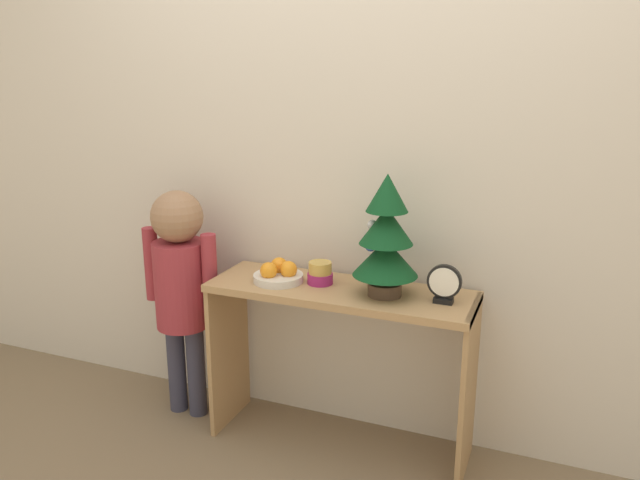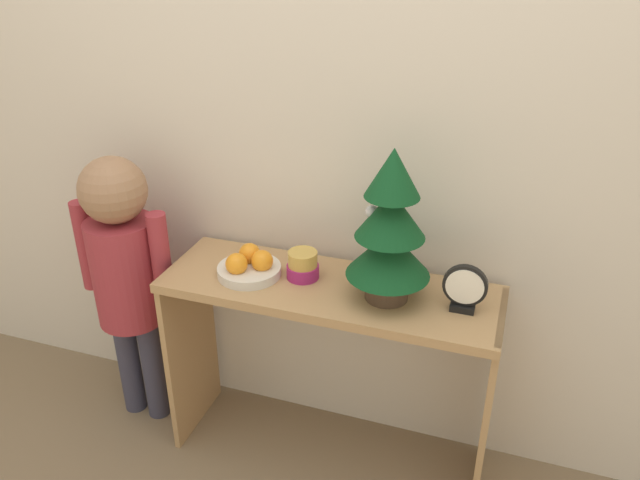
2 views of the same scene
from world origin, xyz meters
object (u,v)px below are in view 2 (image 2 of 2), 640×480
at_px(mini_tree, 390,228).
at_px(desk_clock, 465,289).
at_px(child_figure, 125,263).
at_px(fruit_bowl, 249,266).
at_px(singing_bowl, 303,265).

bearing_deg(mini_tree, desk_clock, 0.57).
distance_m(mini_tree, child_figure, 0.95).
relative_size(desk_clock, child_figure, 0.14).
bearing_deg(desk_clock, fruit_bowl, -179.25).
xyz_separation_m(desk_clock, child_figure, (-1.14, -0.01, -0.12)).
bearing_deg(child_figure, fruit_bowl, 0.25).
relative_size(fruit_bowl, singing_bowl, 1.97).
distance_m(mini_tree, desk_clock, 0.27).
bearing_deg(fruit_bowl, mini_tree, 0.85).
bearing_deg(desk_clock, child_figure, -179.46).
xyz_separation_m(mini_tree, singing_bowl, (-0.28, 0.03, -0.19)).
relative_size(singing_bowl, desk_clock, 0.70).
relative_size(mini_tree, child_figure, 0.45).
xyz_separation_m(fruit_bowl, singing_bowl, (0.17, 0.04, 0.01)).
xyz_separation_m(singing_bowl, child_figure, (-0.64, -0.04, -0.09)).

